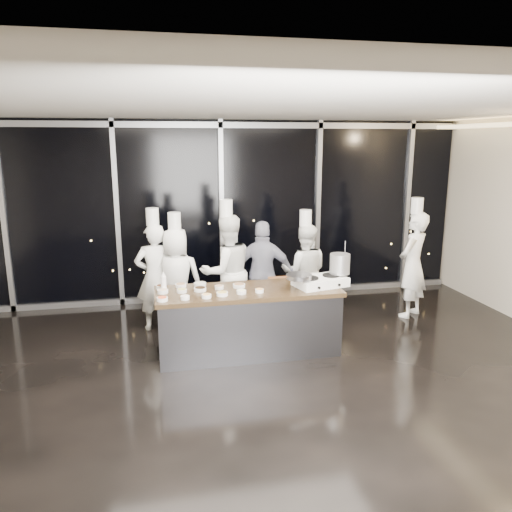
# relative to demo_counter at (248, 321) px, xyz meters

# --- Properties ---
(ground) EXTENTS (9.00, 9.00, 0.00)m
(ground) POSITION_rel_demo_counter_xyz_m (0.00, -0.90, -0.45)
(ground) COLOR black
(ground) RESTS_ON ground
(room_shell) EXTENTS (9.02, 7.02, 3.21)m
(room_shell) POSITION_rel_demo_counter_xyz_m (0.18, -0.90, 1.79)
(room_shell) COLOR beige
(room_shell) RESTS_ON ground
(window_wall) EXTENTS (8.90, 0.11, 3.20)m
(window_wall) POSITION_rel_demo_counter_xyz_m (0.00, 2.53, 1.14)
(window_wall) COLOR black
(window_wall) RESTS_ON ground
(demo_counter) EXTENTS (2.46, 0.86, 0.90)m
(demo_counter) POSITION_rel_demo_counter_xyz_m (0.00, 0.00, 0.00)
(demo_counter) COLOR #39393E
(demo_counter) RESTS_ON ground
(stove) EXTENTS (0.77, 0.57, 0.14)m
(stove) POSITION_rel_demo_counter_xyz_m (1.00, -0.04, 0.51)
(stove) COLOR white
(stove) RESTS_ON demo_counter
(frying_pan) EXTENTS (0.62, 0.41, 0.06)m
(frying_pan) POSITION_rel_demo_counter_xyz_m (0.67, -0.11, 0.62)
(frying_pan) COLOR gray
(frying_pan) RESTS_ON stove
(stock_pot) EXTENTS (0.33, 0.33, 0.28)m
(stock_pot) POSITION_rel_demo_counter_xyz_m (1.30, 0.03, 0.72)
(stock_pot) COLOR #A9A9AB
(stock_pot) RESTS_ON stove
(prep_bowls) EXTENTS (1.38, 0.71, 0.05)m
(prep_bowls) POSITION_rel_demo_counter_xyz_m (-0.63, 0.02, 0.47)
(prep_bowls) COLOR white
(prep_bowls) RESTS_ON demo_counter
(squeeze_bottle) EXTENTS (0.07, 0.07, 0.27)m
(squeeze_bottle) POSITION_rel_demo_counter_xyz_m (-1.10, 0.15, 0.57)
(squeeze_bottle) COLOR white
(squeeze_bottle) RESTS_ON demo_counter
(chef_far_left) EXTENTS (0.65, 0.47, 1.87)m
(chef_far_left) POSITION_rel_demo_counter_xyz_m (-1.21, 1.17, 0.39)
(chef_far_left) COLOR white
(chef_far_left) RESTS_ON ground
(chef_left) EXTENTS (0.86, 0.64, 1.81)m
(chef_left) POSITION_rel_demo_counter_xyz_m (-0.90, 1.08, 0.35)
(chef_left) COLOR white
(chef_left) RESTS_ON ground
(chef_center) EXTENTS (1.00, 0.86, 1.99)m
(chef_center) POSITION_rel_demo_counter_xyz_m (-0.13, 1.05, 0.43)
(chef_center) COLOR white
(chef_center) RESTS_ON ground
(guest) EXTENTS (1.04, 0.64, 1.65)m
(guest) POSITION_rel_demo_counter_xyz_m (0.44, 1.02, 0.37)
(guest) COLOR black
(guest) RESTS_ON ground
(chef_right) EXTENTS (0.88, 0.76, 1.78)m
(chef_right) POSITION_rel_demo_counter_xyz_m (1.15, 1.16, 0.33)
(chef_right) COLOR white
(chef_right) RESTS_ON ground
(chef_side) EXTENTS (0.76, 0.71, 1.96)m
(chef_side) POSITION_rel_demo_counter_xyz_m (2.90, 0.90, 0.43)
(chef_side) COLOR white
(chef_side) RESTS_ON ground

